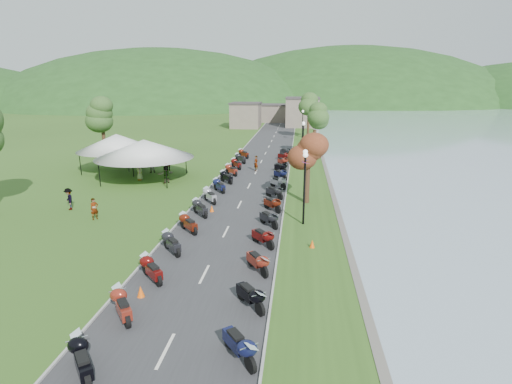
{
  "coord_description": "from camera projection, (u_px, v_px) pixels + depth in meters",
  "views": [
    {
      "loc": [
        4.59,
        -7.92,
        9.35
      ],
      "look_at": [
        1.4,
        21.23,
        1.3
      ],
      "focal_mm": 28.0,
      "sensor_mm": 36.0,
      "label": 1
    }
  ],
  "objects": [
    {
      "name": "moto_row_right",
      "position": [
        274.0,
        198.0,
        31.63
      ],
      "size": [
        2.6,
        46.27,
        1.1
      ],
      "primitive_type": null,
      "color": "#331411",
      "rests_on": "ground"
    },
    {
      "name": "moto_row_left",
      "position": [
        201.0,
        208.0,
        28.89
      ],
      "size": [
        2.6,
        48.56,
        1.1
      ],
      "primitive_type": null,
      "color": "#331411",
      "rests_on": "ground"
    },
    {
      "name": "pedestrian_a",
      "position": [
        96.0,
        219.0,
        28.27
      ],
      "size": [
        0.68,
        0.71,
        1.56
      ],
      "primitive_type": "imported",
      "rotation": [
        0.0,
        0.0,
        0.91
      ],
      "color": "slate",
      "rests_on": "ground"
    },
    {
      "name": "vendor_tent_side",
      "position": [
        118.0,
        152.0,
        43.62
      ],
      "size": [
        5.68,
        5.68,
        4.0
      ],
      "primitive_type": null,
      "color": "silver",
      "rests_on": "ground"
    },
    {
      "name": "hills_backdrop",
      "position": [
        292.0,
        102.0,
        202.27
      ],
      "size": [
        360.0,
        120.0,
        76.0
      ],
      "primitive_type": null,
      "color": "#285621",
      "rests_on": "ground"
    },
    {
      "name": "tree_lakeside",
      "position": [
        308.0,
        164.0,
        31.36
      ],
      "size": [
        2.29,
        2.29,
        6.37
      ],
      "primitive_type": null,
      "color": "#3E662A",
      "rests_on": "ground"
    },
    {
      "name": "pedestrian_b",
      "position": [
        152.0,
        172.0,
        42.99
      ],
      "size": [
        0.88,
        0.65,
        1.62
      ],
      "primitive_type": "imported",
      "rotation": [
        0.0,
        0.0,
        3.44
      ],
      "color": "slate",
      "rests_on": "ground"
    },
    {
      "name": "road",
      "position": [
        261.0,
        162.0,
        48.89
      ],
      "size": [
        7.0,
        120.0,
        0.02
      ],
      "primitive_type": "cube",
      "color": "#343437",
      "rests_on": "ground"
    },
    {
      "name": "vendor_tent_main",
      "position": [
        145.0,
        160.0,
        39.41
      ],
      "size": [
        6.4,
        6.4,
        4.0
      ],
      "primitive_type": null,
      "color": "silver",
      "rests_on": "ground"
    },
    {
      "name": "pedestrian_c",
      "position": [
        70.0,
        210.0,
        30.42
      ],
      "size": [
        1.06,
        1.11,
        1.68
      ],
      "primitive_type": "imported",
      "rotation": [
        0.0,
        0.0,
        5.45
      ],
      "color": "slate",
      "rests_on": "ground"
    },
    {
      "name": "far_building",
      "position": [
        271.0,
        114.0,
        91.58
      ],
      "size": [
        18.0,
        16.0,
        5.0
      ],
      "primitive_type": "cube",
      "color": "#7A6B5F",
      "rests_on": "ground"
    },
    {
      "name": "traffic_cone_near",
      "position": [
        141.0,
        292.0,
        17.95
      ],
      "size": [
        0.35,
        0.35,
        0.55
      ],
      "primitive_type": "cone",
      "color": "#F2590C",
      "rests_on": "ground"
    }
  ]
}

